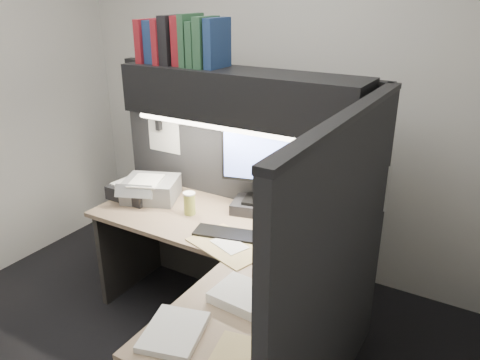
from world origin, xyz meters
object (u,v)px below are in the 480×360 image
at_px(overhead_shelf, 239,96).
at_px(telephone, 331,225).
at_px(notebook_stack, 135,191).
at_px(desk, 216,328).
at_px(coffee_cup, 190,204).
at_px(monitor, 261,181).
at_px(printer, 151,189).
at_px(keyboard, 230,234).

xyz_separation_m(overhead_shelf, telephone, (0.61, 0.05, -0.73)).
bearing_deg(telephone, notebook_stack, -151.68).
height_order(desk, coffee_cup, coffee_cup).
relative_size(telephone, coffee_cup, 1.59).
height_order(monitor, coffee_cup, monitor).
bearing_deg(coffee_cup, telephone, 15.28).
bearing_deg(overhead_shelf, telephone, 4.57).
relative_size(telephone, printer, 0.62).
bearing_deg(telephone, keyboard, -125.11).
height_order(monitor, notebook_stack, monitor).
bearing_deg(monitor, telephone, -16.81).
bearing_deg(coffee_cup, overhead_shelf, 35.91).
relative_size(desk, printer, 4.75).
xyz_separation_m(overhead_shelf, notebook_stack, (-0.75, -0.17, -0.72)).
bearing_deg(overhead_shelf, desk, -68.21).
bearing_deg(notebook_stack, telephone, 9.13).
xyz_separation_m(keyboard, telephone, (0.50, 0.36, 0.03)).
bearing_deg(keyboard, coffee_cup, 148.61).
bearing_deg(notebook_stack, monitor, 15.16).
bearing_deg(desk, telephone, 68.66).
distance_m(desk, notebook_stack, 1.25).
bearing_deg(desk, overhead_shelf, 111.79).
bearing_deg(printer, notebook_stack, 178.62).
bearing_deg(telephone, printer, -152.83).
bearing_deg(coffee_cup, printer, 170.37).
relative_size(keyboard, telephone, 1.92).
height_order(overhead_shelf, printer, overhead_shelf).
height_order(telephone, notebook_stack, notebook_stack).
relative_size(overhead_shelf, telephone, 6.95).
bearing_deg(coffee_cup, monitor, 33.63).
distance_m(coffee_cup, printer, 0.38).
height_order(telephone, coffee_cup, coffee_cup).
bearing_deg(notebook_stack, coffee_cup, -2.35).
distance_m(keyboard, notebook_stack, 0.88).
distance_m(monitor, telephone, 0.52).
distance_m(overhead_shelf, telephone, 0.95).
xyz_separation_m(telephone, notebook_stack, (-1.37, -0.22, 0.00)).
bearing_deg(telephone, desk, -92.15).
relative_size(desk, coffee_cup, 12.12).
bearing_deg(keyboard, overhead_shelf, 96.42).
relative_size(keyboard, coffee_cup, 3.05).
height_order(keyboard, telephone, telephone).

